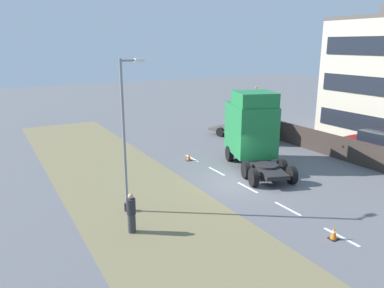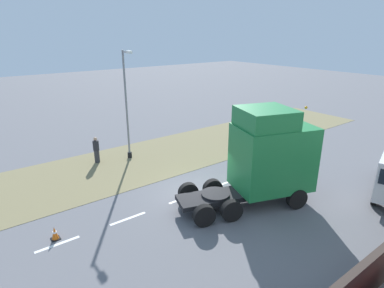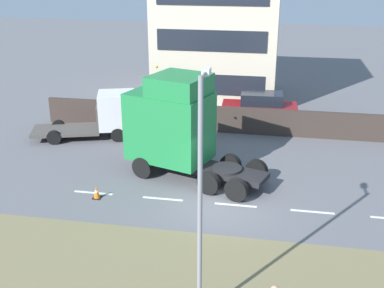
# 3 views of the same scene
# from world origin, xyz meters

# --- Properties ---
(ground_plane) EXTENTS (120.00, 120.00, 0.00)m
(ground_plane) POSITION_xyz_m (0.00, 0.00, 0.00)
(ground_plane) COLOR slate
(ground_plane) RESTS_ON ground
(grass_verge) EXTENTS (7.00, 44.00, 0.01)m
(grass_verge) POSITION_xyz_m (-6.00, 0.00, 0.01)
(grass_verge) COLOR olive
(grass_verge) RESTS_ON ground
(lane_markings) EXTENTS (0.16, 14.60, 0.00)m
(lane_markings) POSITION_xyz_m (0.00, -0.70, 0.00)
(lane_markings) COLOR white
(lane_markings) RESTS_ON ground
(boundary_wall) EXTENTS (0.25, 24.00, 1.59)m
(boundary_wall) POSITION_xyz_m (9.00, 0.00, 0.80)
(boundary_wall) COLOR #382D28
(boundary_wall) RESTS_ON ground
(lorry_cab) EXTENTS (4.49, 7.02, 5.06)m
(lorry_cab) POSITION_xyz_m (2.73, 2.53, 2.46)
(lorry_cab) COLOR black
(lorry_cab) RESTS_ON ground
(flatbed_truck) EXTENTS (3.71, 6.27, 2.61)m
(flatbed_truck) POSITION_xyz_m (7.09, 7.42, 1.38)
(flatbed_truck) COLOR silver
(flatbed_truck) RESTS_ON ground
(parked_car) EXTENTS (2.05, 4.68, 2.07)m
(parked_car) POSITION_xyz_m (10.76, -1.14, 1.01)
(parked_car) COLOR maroon
(parked_car) RESTS_ON ground
(lamp_post) EXTENTS (1.27, 0.29, 7.23)m
(lamp_post) POSITION_xyz_m (-6.87, -0.29, 3.40)
(lamp_post) COLOR black
(lamp_post) RESTS_ON ground
(pedestrian) EXTENTS (0.39, 0.39, 1.78)m
(pedestrian) POSITION_xyz_m (-7.51, -2.41, 0.88)
(pedestrian) COLOR #333338
(pedestrian) RESTS_ON ground
(traffic_cone_lead) EXTENTS (0.36, 0.36, 0.58)m
(traffic_cone_lead) POSITION_xyz_m (-0.43, -7.06, 0.28)
(traffic_cone_lead) COLOR black
(traffic_cone_lead) RESTS_ON ground
(traffic_cone_trailing) EXTENTS (0.36, 0.36, 0.58)m
(traffic_cone_trailing) POSITION_xyz_m (-0.45, 5.36, 0.28)
(traffic_cone_trailing) COLOR black
(traffic_cone_trailing) RESTS_ON ground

